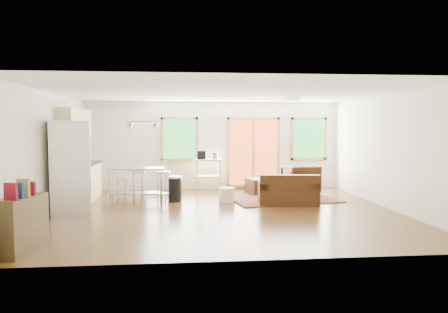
{
  "coord_description": "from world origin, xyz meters",
  "views": [
    {
      "loc": [
        -0.97,
        -9.43,
        1.88
      ],
      "look_at": [
        0.0,
        0.3,
        1.2
      ],
      "focal_mm": 35.0,
      "sensor_mm": 36.0,
      "label": 1
    }
  ],
  "objects": [
    {
      "name": "french_doors",
      "position": [
        1.2,
        3.46,
        1.1
      ],
      "size": [
        1.6,
        0.05,
        2.1
      ],
      "color": "#C64E2B",
      "rests_on": "back_wall"
    },
    {
      "name": "armchair",
      "position": [
        2.35,
        2.39,
        0.45
      ],
      "size": [
        0.98,
        0.93,
        0.9
      ],
      "primitive_type": "imported",
      "rotation": [
        0.0,
        0.0,
        3.28
      ],
      "color": "black",
      "rests_on": "floor"
    },
    {
      "name": "bar_stool_a",
      "position": [
        -2.38,
        1.02,
        0.48
      ],
      "size": [
        0.33,
        0.33,
        0.64
      ],
      "rotation": [
        0.0,
        0.0,
        -0.1
      ],
      "color": "#B7BABC",
      "rests_on": "floor"
    },
    {
      "name": "ceiling",
      "position": [
        0.0,
        0.0,
        2.61
      ],
      "size": [
        7.5,
        7.0,
        0.02
      ],
      "primitive_type": "cube",
      "color": "white",
      "rests_on": "ground"
    },
    {
      "name": "front_wall",
      "position": [
        0.0,
        -3.51,
        1.3
      ],
      "size": [
        7.5,
        0.02,
        2.6
      ],
      "primitive_type": "cube",
      "color": "white",
      "rests_on": "ground"
    },
    {
      "name": "island",
      "position": [
        -2.06,
        1.48,
        0.59
      ],
      "size": [
        1.35,
        0.55,
        0.85
      ],
      "rotation": [
        0.0,
        0.0,
        0.01
      ],
      "color": "#B7BABC",
      "rests_on": "floor"
    },
    {
      "name": "cup",
      "position": [
        -1.38,
        1.38,
        1.01
      ],
      "size": [
        0.13,
        0.11,
        0.11
      ],
      "primitive_type": "imported",
      "rotation": [
        0.0,
        0.0,
        0.21
      ],
      "color": "white",
      "rests_on": "island"
    },
    {
      "name": "right_wall",
      "position": [
        3.76,
        0.0,
        1.3
      ],
      "size": [
        0.02,
        7.0,
        2.6
      ],
      "primitive_type": "cube",
      "color": "white",
      "rests_on": "ground"
    },
    {
      "name": "cabinets",
      "position": [
        -3.49,
        1.7,
        0.93
      ],
      "size": [
        0.64,
        2.24,
        2.3
      ],
      "color": "#D7C980",
      "rests_on": "floor"
    },
    {
      "name": "pouf",
      "position": [
        0.16,
        1.24,
        0.18
      ],
      "size": [
        0.49,
        0.49,
        0.36
      ],
      "primitive_type": "cylinder",
      "rotation": [
        0.0,
        0.0,
        0.23
      ],
      "color": "white",
      "rests_on": "floor"
    },
    {
      "name": "floor",
      "position": [
        0.0,
        0.0,
        -0.01
      ],
      "size": [
        7.5,
        7.0,
        0.02
      ],
      "primitive_type": "cube",
      "color": "#3C250F",
      "rests_on": "ground"
    },
    {
      "name": "trash_can",
      "position": [
        -1.12,
        1.45,
        0.32
      ],
      "size": [
        0.35,
        0.35,
        0.63
      ],
      "rotation": [
        0.0,
        0.0,
        0.02
      ],
      "color": "black",
      "rests_on": "floor"
    },
    {
      "name": "bar_stool_c",
      "position": [
        -1.4,
        1.23,
        0.58
      ],
      "size": [
        0.48,
        0.48,
        0.78
      ],
      "rotation": [
        0.0,
        0.0,
        0.37
      ],
      "color": "#B7BABC",
      "rests_on": "floor"
    },
    {
      "name": "ceiling_flush",
      "position": [
        1.6,
        0.6,
        2.53
      ],
      "size": [
        0.35,
        0.35,
        0.12
      ],
      "primitive_type": "cube",
      "color": "white",
      "rests_on": "ceiling"
    },
    {
      "name": "pendant_light",
      "position": [
        -1.9,
        1.5,
        1.9
      ],
      "size": [
        0.8,
        0.18,
        0.79
      ],
      "color": "gray",
      "rests_on": "ceiling"
    },
    {
      "name": "ottoman",
      "position": [
        1.21,
        2.39,
        0.22
      ],
      "size": [
        0.81,
        0.81,
        0.44
      ],
      "primitive_type": "cube",
      "rotation": [
        0.0,
        0.0,
        0.27
      ],
      "color": "black",
      "rests_on": "floor"
    },
    {
      "name": "kitchen_cart",
      "position": [
        -0.2,
        3.05,
        0.81
      ],
      "size": [
        0.79,
        0.52,
        1.18
      ],
      "rotation": [
        0.0,
        0.0,
        -0.03
      ],
      "color": "#D7C980",
      "rests_on": "floor"
    },
    {
      "name": "left_wall",
      "position": [
        -3.76,
        0.0,
        1.3
      ],
      "size": [
        0.02,
        7.0,
        2.6
      ],
      "primitive_type": "cube",
      "color": "white",
      "rests_on": "ground"
    },
    {
      "name": "bar_stool_b",
      "position": [
        -2.0,
        1.2,
        0.6
      ],
      "size": [
        0.46,
        0.46,
        0.8
      ],
      "rotation": [
        0.0,
        0.0,
        0.23
      ],
      "color": "#B7BABC",
      "rests_on": "floor"
    },
    {
      "name": "rug",
      "position": [
        1.61,
        1.6,
        0.01
      ],
      "size": [
        2.99,
        2.5,
        0.03
      ],
      "primitive_type": "cube",
      "rotation": [
        0.0,
        0.0,
        0.19
      ],
      "color": "#4B5831",
      "rests_on": "floor"
    },
    {
      "name": "refrigerator",
      "position": [
        -3.33,
        0.1,
        1.0
      ],
      "size": [
        0.99,
        0.98,
        2.0
      ],
      "rotation": [
        0.0,
        0.0,
        0.3
      ],
      "color": "#B7BABC",
      "rests_on": "floor"
    },
    {
      "name": "bookshelf",
      "position": [
        -3.35,
        -2.73,
        0.43
      ],
      "size": [
        0.56,
        0.99,
        1.1
      ],
      "rotation": [
        0.0,
        0.0,
        -0.22
      ],
      "color": "#3C2D16",
      "rests_on": "floor"
    },
    {
      "name": "coffee_table",
      "position": [
        2.06,
        1.64,
        0.31
      ],
      "size": [
        1.01,
        0.78,
        0.36
      ],
      "rotation": [
        0.0,
        0.0,
        0.3
      ],
      "color": "#3C2D16",
      "rests_on": "floor"
    },
    {
      "name": "book",
      "position": [
        2.06,
        1.87,
        0.55
      ],
      "size": [
        0.23,
        0.04,
        0.31
      ],
      "primitive_type": "imported",
      "rotation": [
        0.0,
        0.0,
        -0.04
      ],
      "color": "maroon",
      "rests_on": "coffee_table"
    },
    {
      "name": "back_wall",
      "position": [
        0.0,
        3.51,
        1.3
      ],
      "size": [
        7.5,
        0.02,
        2.6
      ],
      "primitive_type": "cube",
      "color": "white",
      "rests_on": "ground"
    },
    {
      "name": "loveseat",
      "position": [
        1.59,
        0.74,
        0.3
      ],
      "size": [
        1.48,
        0.94,
        0.75
      ],
      "rotation": [
        0.0,
        0.0,
        -0.11
      ],
      "color": "black",
      "rests_on": "floor"
    },
    {
      "name": "vase",
      "position": [
        1.94,
        1.78,
        0.51
      ],
      "size": [
        0.19,
        0.19,
        0.29
      ],
      "rotation": [
        0.0,
        0.0,
        0.11
      ],
      "color": "silver",
      "rests_on": "coffee_table"
    },
    {
      "name": "window_right",
      "position": [
        2.9,
        3.46,
        1.5
      ],
      "size": [
        1.1,
        0.05,
        1.3
      ],
      "color": "#206029",
      "rests_on": "back_wall"
    },
    {
      "name": "window_left",
      "position": [
        -1.0,
        3.46,
        1.5
      ],
      "size": [
        1.1,
        0.05,
        1.3
      ],
      "color": "#206029",
      "rests_on": "back_wall"
    }
  ]
}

